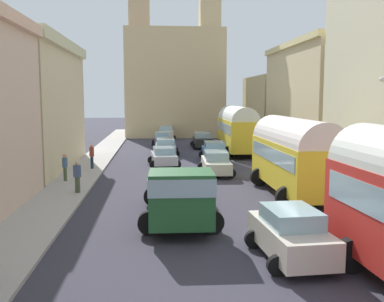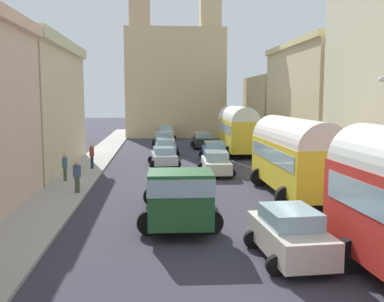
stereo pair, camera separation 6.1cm
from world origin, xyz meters
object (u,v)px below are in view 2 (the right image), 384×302
Objects in this scene: parked_bus_1 at (294,153)px; car_0 at (164,156)px; pedestrian_2 at (77,176)px; pedestrian_3 at (92,155)px; car_4 at (290,234)px; car_7 at (203,140)px; parked_bus_2 at (237,127)px; car_3 at (166,133)px; pedestrian_0 at (65,166)px; car_2 at (163,139)px; car_6 at (214,151)px; car_1 at (166,147)px; cargo_truck_0 at (179,194)px; car_5 at (216,163)px.

parked_bus_1 is 12.18m from car_0.
pedestrian_3 is at bearing 92.68° from pedestrian_2.
car_4 reaches higher than car_7.
car_7 is (-2.64, 4.33, -1.55)m from parked_bus_2.
car_0 is (-6.47, 10.22, -1.46)m from parked_bus_1.
pedestrian_2 reaches higher than car_3.
car_0 is 2.26× the size of pedestrian_0.
car_7 is at bearing -27.79° from car_2.
car_4 is 21.61m from car_6.
parked_bus_2 is 2.48× the size of car_2.
car_2 is 11.32m from car_6.
pedestrian_3 reaches higher than car_4.
pedestrian_0 is (-6.13, -12.13, 0.27)m from car_1.
car_0 is at bearing 91.42° from cargo_truck_0.
parked_bus_2 is at bearing 55.03° from pedestrian_2.
parked_bus_2 reaches higher than pedestrian_0.
pedestrian_3 reaches higher than car_2.
parked_bus_2 is 2.32× the size of car_0.
parked_bus_2 reaches higher than car_6.
car_4 is 2.25× the size of pedestrian_0.
car_1 is at bearing 110.81° from parked_bus_1.
car_7 reaches higher than car_0.
car_2 is 0.94× the size of car_4.
car_3 is at bearing 76.46° from pedestrian_0.
parked_bus_1 is 4.57× the size of pedestrian_3.
parked_bus_1 is 1.13× the size of cargo_truck_0.
car_6 is 13.10m from pedestrian_0.
car_1 is 2.32× the size of pedestrian_3.
cargo_truck_0 is 4.26× the size of pedestrian_0.
car_7 is 19.74m from pedestrian_0.
car_0 is at bearing 63.82° from pedestrian_2.
car_3 reaches higher than car_6.
car_2 is at bearing 100.86° from car_5.
car_5 is 2.54× the size of pedestrian_0.
pedestrian_3 is (0.92, 4.43, 0.05)m from pedestrian_0.
car_6 is (0.46, 21.60, -0.05)m from car_4.
car_3 is at bearing 96.38° from car_5.
pedestrian_0 is at bearing -120.01° from car_7.
parked_bus_1 reaches higher than car_0.
car_5 is 8.57m from pedestrian_3.
parked_bus_1 is at bearing -83.40° from car_7.
parked_bus_1 reaches higher than car_6.
pedestrian_0 is at bearing -107.21° from car_2.
car_0 is at bearing 122.32° from parked_bus_1.
car_3 is 24.70m from car_5.
car_7 is at bearing 54.74° from pedestrian_3.
car_4 reaches higher than car_2.
car_6 is (-2.42, 12.76, -1.41)m from parked_bus_1.
car_3 reaches higher than car_7.
car_1 is (-6.38, -0.63, -1.61)m from parked_bus_2.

